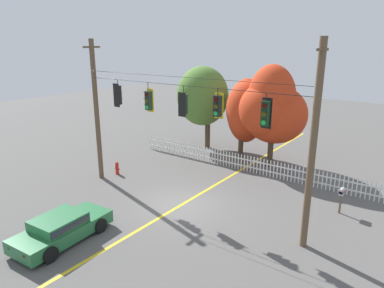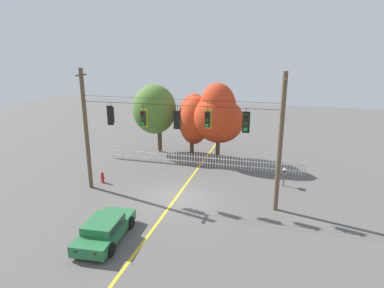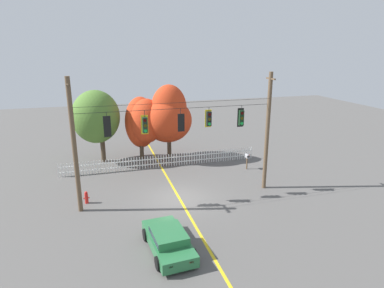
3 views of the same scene
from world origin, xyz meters
name	(u,v)px [view 1 (image 1 of 3)]	position (x,y,z in m)	size (l,w,h in m)	color
ground	(182,205)	(0.00, 0.00, 0.00)	(80.00, 80.00, 0.00)	#565451
lane_centerline_stripe	(182,204)	(0.00, 0.00, 0.00)	(0.16, 36.00, 0.01)	gold
signal_support_span	(181,125)	(0.00, 0.00, 4.16)	(12.78, 1.10, 8.16)	brown
traffic_signal_eastbound_side	(118,95)	(-4.32, -0.01, 5.23)	(0.43, 0.38, 1.45)	black
traffic_signal_westbound_side	(149,100)	(-2.09, 0.01, 5.14)	(0.43, 0.38, 1.50)	black
traffic_signal_northbound_secondary	(184,104)	(0.15, -0.01, 5.19)	(0.43, 0.38, 1.44)	black
traffic_signal_northbound_primary	(218,106)	(2.01, 0.01, 5.30)	(0.43, 0.38, 1.33)	black
traffic_signal_southbound_primary	(265,114)	(4.27, 0.01, 5.22)	(0.43, 0.38, 1.46)	black
white_picket_fence	(243,162)	(0.11, 6.24, 0.53)	(16.38, 0.06, 1.06)	white
autumn_maple_near_fence	(203,95)	(-4.98, 9.06, 4.12)	(3.98, 3.98, 6.31)	#473828
autumn_maple_mid	(247,110)	(-1.02, 8.60, 3.45)	(3.20, 3.48, 5.61)	#473828
autumn_oak_far_east	(271,109)	(1.02, 8.04, 3.86)	(4.25, 4.24, 6.70)	#473828
parked_car	(61,228)	(-1.95, -5.60, 0.60)	(2.15, 4.21, 1.15)	#286B3D
fire_hydrant	(117,168)	(-5.91, 0.97, 0.40)	(0.38, 0.22, 0.81)	red
roadside_mailbox	(342,193)	(6.71, 3.81, 1.04)	(0.25, 0.44, 1.29)	brown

